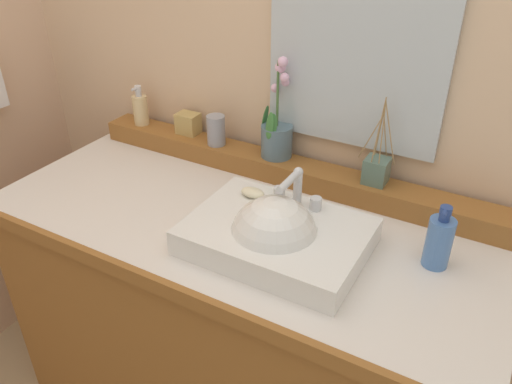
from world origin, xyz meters
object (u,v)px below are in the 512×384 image
Objects in this scene: reed_diffuser at (376,170)px; tumbler_cup at (216,130)px; lotion_bottle at (439,241)px; potted_plant at (277,133)px; soap_bar at (253,193)px; soap_dispenser at (140,109)px; sink_basin at (276,238)px; trinket_box at (188,123)px.

tumbler_cup is at bearing -178.70° from reed_diffuser.
lotion_bottle is at bearing -14.35° from tumbler_cup.
potted_plant reaches higher than reed_diffuser.
tumbler_cup is 0.55m from reed_diffuser.
soap_dispenser reaches higher than soap_bar.
reed_diffuser is (0.33, -0.01, -0.04)m from potted_plant.
sink_basin is at bearing -40.12° from tumbler_cup.
sink_basin is 6.02× the size of trinket_box.
sink_basin reaches higher than soap_bar.
reed_diffuser is (0.27, 0.25, 0.03)m from soap_bar.
soap_dispenser is 0.55× the size of reed_diffuser.
tumbler_cup is 0.59× the size of lotion_bottle.
potted_plant is 1.91× the size of lotion_bottle.
trinket_box is 0.95m from lotion_bottle.
soap_dispenser is (-0.74, 0.35, 0.09)m from sink_basin.
soap_bar is at bearing -76.64° from potted_plant.
potted_plant reaches higher than lotion_bottle.
trinket_box is at bearing 147.04° from soap_bar.
tumbler_cup is 1.34× the size of trinket_box.
soap_dispenser reaches higher than lotion_bottle.
sink_basin is 2.67× the size of lotion_bottle.
reed_diffuser is at bearing 137.50° from lotion_bottle.
potted_plant is at bearing -1.66° from trinket_box.
reed_diffuser is at bearing 0.24° from soap_dispenser.
lotion_bottle reaches higher than trinket_box.
sink_basin reaches higher than trinket_box.
lotion_bottle is (0.78, -0.20, -0.05)m from tumbler_cup.
reed_diffuser is (0.55, 0.01, -0.01)m from tumbler_cup.
potted_plant reaches higher than trinket_box.
sink_basin is 0.17m from soap_bar.
soap_dispenser is 1.14m from lotion_bottle.
tumbler_cup is at bearing 165.65° from lotion_bottle.
reed_diffuser reaches higher than soap_dispenser.
lotion_bottle reaches higher than tumbler_cup.
reed_diffuser reaches higher than soap_bar.
soap_dispenser reaches higher than sink_basin.
sink_basin is 0.40m from lotion_bottle.
potted_plant is 0.35m from trinket_box.
potted_plant is 0.22m from tumbler_cup.
sink_basin is at bearing -62.62° from potted_plant.
trinket_box is at bearing 178.77° from reed_diffuser.
sink_basin is at bearing -159.54° from lotion_bottle.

